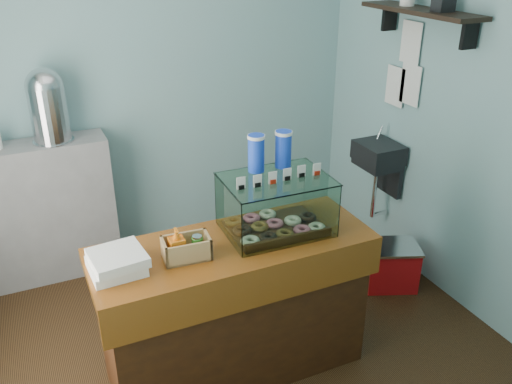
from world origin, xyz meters
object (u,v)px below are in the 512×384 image
display_case (274,200)px  red_cooler (390,265)px  counter (235,307)px  coffee_urn (47,104)px

display_case → red_cooler: 1.47m
counter → display_case: 0.69m
counter → coffee_urn: bearing=115.9°
counter → display_case: size_ratio=2.61×
display_case → coffee_urn: bearing=127.0°
counter → display_case: display_case is taller
counter → red_cooler: bearing=12.6°
counter → coffee_urn: coffee_urn is taller
display_case → red_cooler: (1.13, 0.25, -0.90)m
coffee_urn → red_cooler: coffee_urn is taller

